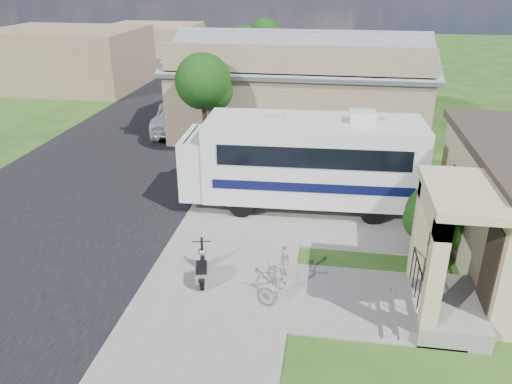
# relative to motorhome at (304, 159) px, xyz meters

# --- Properties ---
(ground) EXTENTS (120.00, 120.00, 0.00)m
(ground) POSITION_rel_motorhome_xyz_m (-0.85, -4.44, -1.77)
(ground) COLOR #214011
(street_slab) EXTENTS (9.00, 80.00, 0.02)m
(street_slab) POSITION_rel_motorhome_xyz_m (-8.35, 5.56, -1.76)
(street_slab) COLOR black
(street_slab) RESTS_ON ground
(sidewalk_slab) EXTENTS (4.00, 80.00, 0.06)m
(sidewalk_slab) POSITION_rel_motorhome_xyz_m (-1.85, 5.56, -1.74)
(sidewalk_slab) COLOR slate
(sidewalk_slab) RESTS_ON ground
(driveway_slab) EXTENTS (7.00, 6.00, 0.05)m
(driveway_slab) POSITION_rel_motorhome_xyz_m (0.65, 0.06, -1.75)
(driveway_slab) COLOR slate
(driveway_slab) RESTS_ON ground
(walk_slab) EXTENTS (4.00, 3.00, 0.05)m
(walk_slab) POSITION_rel_motorhome_xyz_m (2.15, -5.44, -1.75)
(walk_slab) COLOR slate
(walk_slab) RESTS_ON ground
(warehouse) EXTENTS (12.50, 8.40, 5.04)m
(warehouse) POSITION_rel_motorhome_xyz_m (-0.85, 9.53, 0.21)
(warehouse) COLOR #887655
(warehouse) RESTS_ON ground
(distant_bldg_far) EXTENTS (10.00, 8.00, 4.00)m
(distant_bldg_far) POSITION_rel_motorhome_xyz_m (-17.85, 17.56, 0.23)
(distant_bldg_far) COLOR brown
(distant_bldg_far) RESTS_ON ground
(distant_bldg_near) EXTENTS (8.00, 7.00, 3.20)m
(distant_bldg_near) POSITION_rel_motorhome_xyz_m (-15.85, 29.56, -0.17)
(distant_bldg_near) COLOR #887655
(distant_bldg_near) RESTS_ON ground
(street_tree_a) EXTENTS (2.44, 2.40, 4.58)m
(street_tree_a) POSITION_rel_motorhome_xyz_m (-4.55, 4.61, 1.47)
(street_tree_a) COLOR black
(street_tree_a) RESTS_ON ground
(street_tree_b) EXTENTS (2.44, 2.40, 4.73)m
(street_tree_b) POSITION_rel_motorhome_xyz_m (-4.55, 14.61, 1.62)
(street_tree_b) COLOR black
(street_tree_b) RESTS_ON ground
(street_tree_c) EXTENTS (2.44, 2.40, 4.42)m
(street_tree_c) POSITION_rel_motorhome_xyz_m (-4.55, 23.61, 1.33)
(street_tree_c) COLOR black
(street_tree_c) RESTS_ON ground
(motorhome) EXTENTS (8.16, 2.89, 4.13)m
(motorhome) POSITION_rel_motorhome_xyz_m (0.00, 0.00, 0.00)
(motorhome) COLOR beige
(motorhome) RESTS_ON ground
(shrub) EXTENTS (2.06, 1.96, 2.53)m
(shrub) POSITION_rel_motorhome_xyz_m (4.14, -2.47, -0.48)
(shrub) COLOR black
(shrub) RESTS_ON ground
(scooter) EXTENTS (0.64, 1.44, 0.96)m
(scooter) POSITION_rel_motorhome_xyz_m (-2.30, -5.19, -1.34)
(scooter) COLOR black
(scooter) RESTS_ON ground
(bicycle) EXTENTS (0.71, 1.87, 1.10)m
(bicycle) POSITION_rel_motorhome_xyz_m (-0.18, -5.29, -1.23)
(bicycle) COLOR #A9AAB1
(bicycle) RESTS_ON ground
(pickup_truck) EXTENTS (3.61, 5.93, 1.54)m
(pickup_truck) POSITION_rel_motorhome_xyz_m (-6.98, 8.34, -1.01)
(pickup_truck) COLOR silver
(pickup_truck) RESTS_ON ground
(van) EXTENTS (2.77, 6.05, 1.72)m
(van) POSITION_rel_motorhome_xyz_m (-7.25, 15.02, -0.92)
(van) COLOR silver
(van) RESTS_ON ground
(garden_hose) EXTENTS (0.46, 0.46, 0.21)m
(garden_hose) POSITION_rel_motorhome_xyz_m (2.86, -5.04, -1.67)
(garden_hose) COLOR #146628
(garden_hose) RESTS_ON ground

